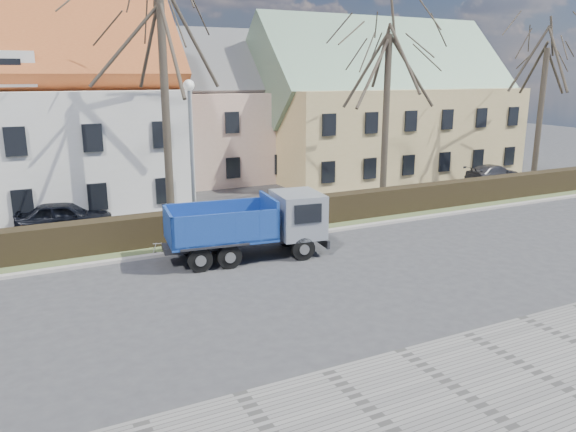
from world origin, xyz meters
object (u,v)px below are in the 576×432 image
cart_frame (154,249)px  parked_car_b (494,174)px  dump_truck (241,227)px  parked_car_a (65,217)px  streetlight (192,158)px

cart_frame → parked_car_b: (23.68, 5.13, 0.33)m
dump_truck → parked_car_a: 9.12m
dump_truck → cart_frame: (-2.95, 1.92, -1.00)m
streetlight → cart_frame: 4.50m
dump_truck → parked_car_a: dump_truck is taller
cart_frame → parked_car_b: size_ratio=0.14×
dump_truck → streetlight: bearing=105.5°
parked_car_a → parked_car_b: (26.47, -0.02, -0.11)m
cart_frame → parked_car_a: (-2.78, 5.14, 0.44)m
streetlight → cart_frame: (-2.35, -2.19, -3.15)m
dump_truck → parked_car_b: (20.73, 7.05, -0.67)m
dump_truck → cart_frame: dump_truck is taller
dump_truck → parked_car_b: 21.91m
dump_truck → parked_car_b: bearing=26.0°
parked_car_a → parked_car_b: bearing=-77.7°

